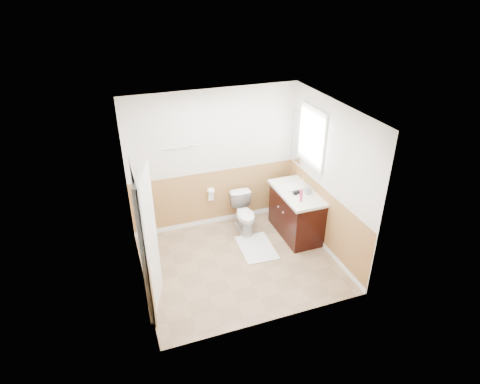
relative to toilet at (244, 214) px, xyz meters
name	(u,v)px	position (x,y,z in m)	size (l,w,h in m)	color
floor	(239,262)	(-0.40, -0.85, -0.34)	(3.00, 3.00, 0.00)	#8C7051
ceiling	(239,112)	(-0.40, -0.85, 2.16)	(3.00, 3.00, 0.00)	white
wall_back	(214,160)	(-0.40, 0.45, 0.91)	(3.00, 3.00, 0.00)	silver
wall_front	(276,245)	(-0.40, -2.15, 0.91)	(3.00, 3.00, 0.00)	silver
wall_left	(135,213)	(-1.90, -0.85, 0.91)	(3.00, 3.00, 0.00)	silver
wall_right	(329,179)	(1.10, -0.85, 0.91)	(3.00, 3.00, 0.00)	silver
wainscot_back	(216,198)	(-0.40, 0.44, 0.16)	(3.00, 3.00, 0.00)	#B48648
wainscot_front	(273,291)	(-0.40, -2.14, 0.16)	(3.00, 3.00, 0.00)	#B48648
wainscot_left	(142,257)	(-1.89, -0.85, 0.16)	(2.60, 2.60, 0.00)	#B48648
wainscot_right	(324,219)	(1.09, -0.85, 0.16)	(2.60, 2.60, 0.00)	#B48648
toilet	(244,214)	(0.00, 0.00, 0.00)	(0.38, 0.66, 0.68)	white
bath_mat	(256,248)	(0.00, -0.59, -0.33)	(0.55, 0.80, 0.02)	silver
vanity_cabinet	(296,214)	(0.81, -0.40, 0.06)	(0.55, 1.10, 0.80)	black
vanity_knob_left	(283,212)	(0.51, -0.50, 0.21)	(0.03, 0.03, 0.03)	silver
vanity_knob_right	(278,207)	(0.51, -0.30, 0.21)	(0.03, 0.03, 0.03)	silver
countertop	(297,193)	(0.80, -0.40, 0.49)	(0.60, 1.15, 0.05)	beige
sink_basin	(294,187)	(0.81, -0.25, 0.52)	(0.36, 0.36, 0.02)	silver
faucet	(303,182)	(0.99, -0.25, 0.58)	(0.02, 0.02, 0.14)	silver
lotion_bottle	(301,195)	(0.71, -0.70, 0.62)	(0.05, 0.05, 0.22)	#CC3466
soap_dispenser	(308,189)	(0.93, -0.53, 0.61)	(0.09, 0.09, 0.19)	#9099A3
hair_dryer_body	(297,192)	(0.76, -0.47, 0.55)	(0.07, 0.07, 0.14)	black
hair_dryer_handle	(296,195)	(0.73, -0.50, 0.52)	(0.03, 0.03, 0.07)	black
mirror_panel	(297,138)	(1.08, 0.25, 1.21)	(0.02, 0.35, 0.90)	silver
window_frame	(312,137)	(1.07, -0.26, 1.41)	(0.04, 0.80, 1.00)	white
window_glass	(313,137)	(1.09, -0.26, 1.41)	(0.01, 0.70, 0.90)	white
door	(149,244)	(-1.80, -1.30, 0.68)	(0.05, 0.80, 2.04)	white
door_frame	(143,245)	(-1.88, -1.30, 0.69)	(0.02, 0.92, 2.10)	white
door_knob	(151,234)	(-1.74, -0.97, 0.61)	(0.06, 0.06, 0.06)	silver
towel_bar	(182,147)	(-0.95, 0.40, 1.26)	(0.02, 0.02, 0.62)	silver
tp_holder_bar	(211,191)	(-0.50, 0.38, 0.36)	(0.02, 0.02, 0.14)	silver
tp_roll	(211,191)	(-0.50, 0.38, 0.36)	(0.11, 0.11, 0.10)	white
tp_sheet	(211,196)	(-0.50, 0.38, 0.25)	(0.10, 0.01, 0.16)	white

